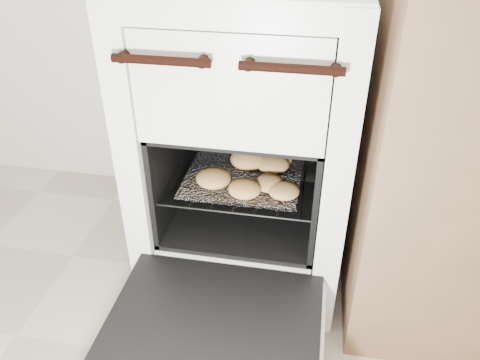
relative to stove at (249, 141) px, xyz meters
The scene contains 5 objects.
stove is the anchor object (origin of this frame).
oven_door 0.56m from the stove, 90.00° to the right, with size 0.53×0.41×0.04m.
oven_rack 0.10m from the stove, 90.00° to the right, with size 0.43×0.41×0.01m.
foil_sheet 0.11m from the stove, 90.00° to the right, with size 0.34×0.30×0.01m, color white.
baked_rolls 0.11m from the stove, 68.85° to the right, with size 0.33×0.30×0.05m.
Camera 1 is at (0.13, -0.07, 1.11)m, focal length 35.00 mm.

